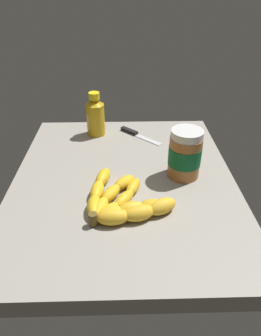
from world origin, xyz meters
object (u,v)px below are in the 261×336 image
banana_bunch (122,202)px  honey_bottle (96,116)px  butter_knife (138,134)px  peanut_butter_jar (186,154)px

banana_bunch → honey_bottle: size_ratio=1.50×
honey_bottle → banana_bunch: bearing=12.1°
banana_bunch → butter_knife: (-38.02, 5.65, -1.21)cm
banana_bunch → honey_bottle: (-39.79, -8.51, 5.07)cm
peanut_butter_jar → honey_bottle: size_ratio=0.93×
banana_bunch → peanut_butter_jar: bearing=127.7°
banana_bunch → peanut_butter_jar: (-13.50, 17.44, 5.07)cm
banana_bunch → peanut_butter_jar: 22.63cm
peanut_butter_jar → honey_bottle: honey_bottle is taller
honey_bottle → butter_knife: 15.59cm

